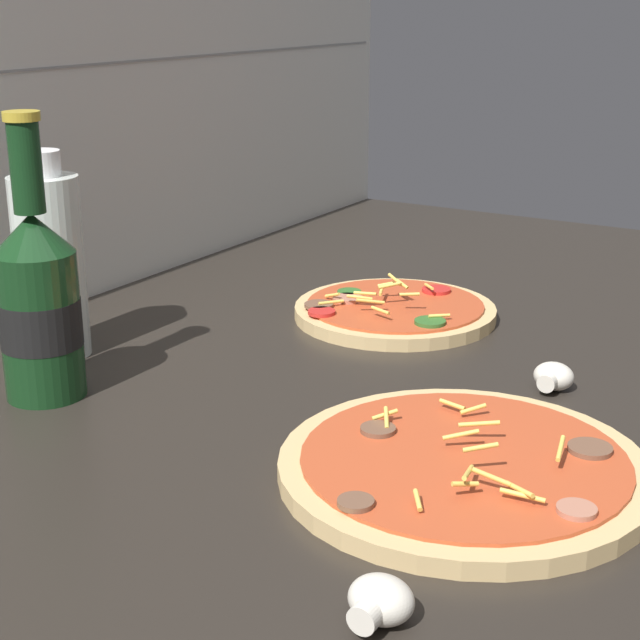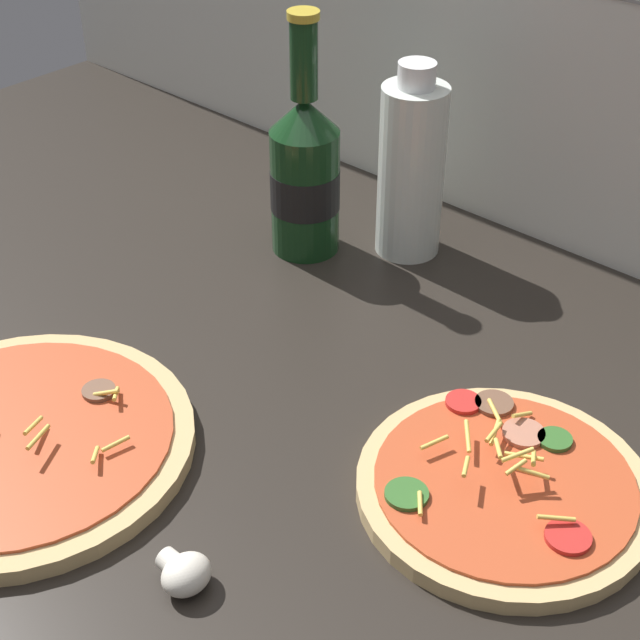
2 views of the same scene
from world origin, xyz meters
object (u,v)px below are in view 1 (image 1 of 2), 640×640
(pizza_far, at_px, (394,311))
(mushroom_left, at_px, (379,601))
(mushroom_right, at_px, (553,377))
(beer_bottle, at_px, (39,302))
(oil_bottle, at_px, (50,264))
(pizza_near, at_px, (464,467))

(pizza_far, xyz_separation_m, mushroom_left, (-0.52, -0.25, 0.01))
(pizza_far, relative_size, mushroom_right, 5.77)
(beer_bottle, height_order, oil_bottle, beer_bottle)
(beer_bottle, bearing_deg, pizza_near, -83.25)
(pizza_near, relative_size, oil_bottle, 1.36)
(oil_bottle, height_order, mushroom_right, oil_bottle)
(pizza_near, distance_m, beer_bottle, 0.41)
(pizza_far, distance_m, mushroom_right, 0.25)
(pizza_far, height_order, beer_bottle, beer_bottle)
(pizza_far, xyz_separation_m, beer_bottle, (-0.37, 0.17, 0.08))
(mushroom_right, bearing_deg, beer_bottle, 122.36)
(pizza_near, height_order, pizza_far, pizza_far)
(beer_bottle, xyz_separation_m, mushroom_right, (0.25, -0.40, -0.08))
(oil_bottle, height_order, mushroom_left, oil_bottle)
(pizza_near, bearing_deg, beer_bottle, 96.75)
(oil_bottle, xyz_separation_m, mushroom_left, (-0.23, -0.50, -0.08))
(pizza_near, relative_size, mushroom_left, 6.63)
(pizza_far, bearing_deg, beer_bottle, 154.96)
(pizza_far, bearing_deg, mushroom_left, -153.97)
(pizza_near, bearing_deg, oil_bottle, 85.46)
(oil_bottle, relative_size, mushroom_left, 4.87)
(oil_bottle, bearing_deg, mushroom_left, -115.13)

